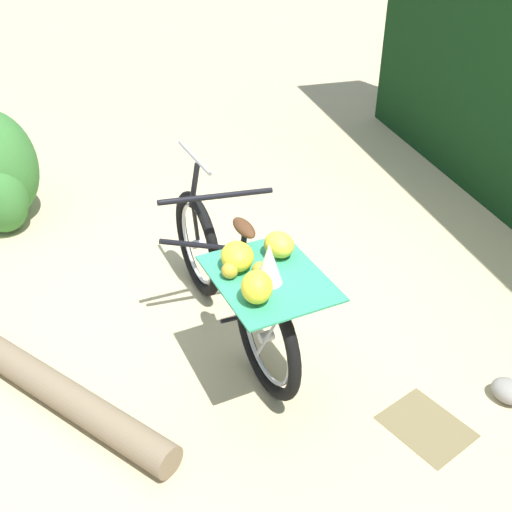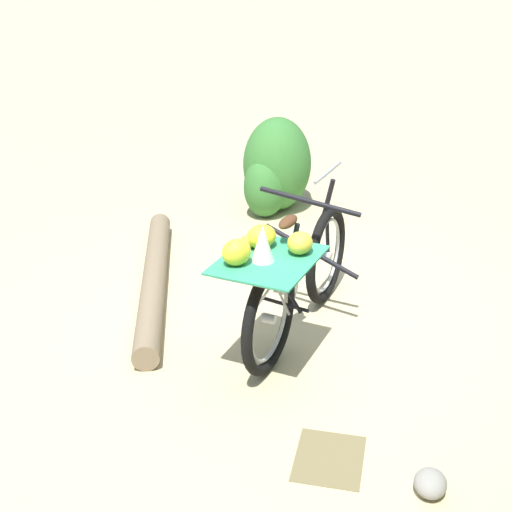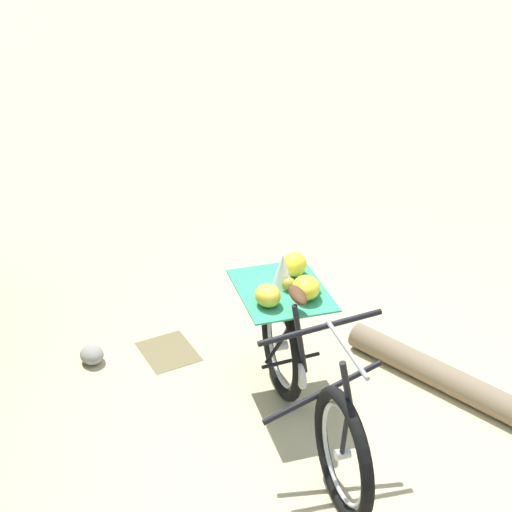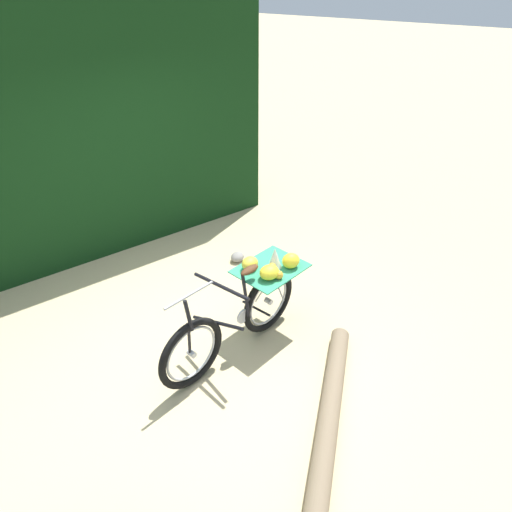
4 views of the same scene
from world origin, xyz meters
TOP-DOWN VIEW (x-y plane):
  - ground_plane at (0.00, 0.00)m, footprint 60.00×60.00m
  - foliage_hedge at (0.60, 2.66)m, footprint 5.40×2.88m
  - bicycle at (0.08, -0.33)m, footprint 1.80×0.84m
  - fallen_log at (-0.44, -1.51)m, footprint 2.29×0.87m
  - path_stone at (1.40, 0.60)m, footprint 0.20×0.16m
  - leaf_litter_patch at (1.26, 0.08)m, footprint 0.44×0.36m

SIDE VIEW (x-z plane):
  - ground_plane at x=0.00m, z-range 0.00..0.00m
  - leaf_litter_patch at x=1.26m, z-range 0.00..0.01m
  - path_stone at x=1.40m, z-range 0.00..0.12m
  - fallen_log at x=-0.44m, z-range 0.00..0.18m
  - bicycle at x=0.08m, z-range -0.03..1.00m
  - foliage_hedge at x=0.60m, z-range 0.00..3.15m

